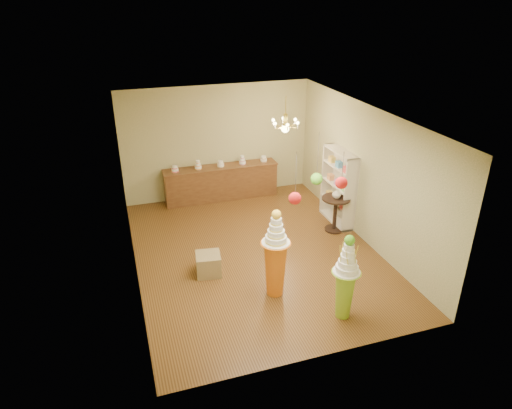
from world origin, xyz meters
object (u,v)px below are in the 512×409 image
object	(u,v)px
pedestal_green	(345,284)
pedestal_orange	(275,261)
sideboard	(221,182)
round_table	(335,209)

from	to	relation	value
pedestal_green	pedestal_orange	xyz separation A→B (m)	(-0.89, 0.98, 0.03)
sideboard	round_table	bearing A→B (deg)	-51.28
pedestal_green	sideboard	world-z (taller)	pedestal_green
round_table	sideboard	bearing A→B (deg)	128.72
pedestal_green	sideboard	size ratio (longest dim) A/B	0.52
pedestal_orange	sideboard	xyz separation A→B (m)	(0.11, 4.47, -0.22)
pedestal_orange	round_table	size ratio (longest dim) A/B	2.06
round_table	pedestal_orange	bearing A→B (deg)	-139.14
pedestal_orange	sideboard	distance (m)	4.47
pedestal_green	round_table	distance (m)	3.14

